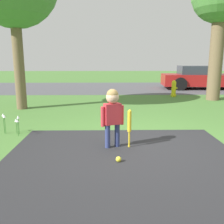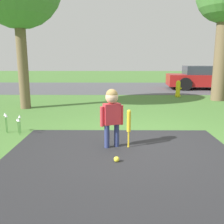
{
  "view_description": "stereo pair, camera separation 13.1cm",
  "coord_description": "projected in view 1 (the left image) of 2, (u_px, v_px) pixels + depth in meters",
  "views": [
    {
      "loc": [
        -0.64,
        -4.37,
        1.56
      ],
      "look_at": [
        -0.55,
        0.31,
        0.56
      ],
      "focal_mm": 40.0,
      "sensor_mm": 36.0,
      "label": 1
    },
    {
      "loc": [
        -0.51,
        -4.37,
        1.56
      ],
      "look_at": [
        -0.55,
        0.31,
        0.56
      ],
      "focal_mm": 40.0,
      "sensor_mm": 36.0,
      "label": 2
    }
  ],
  "objects": [
    {
      "name": "child",
      "position": [
        112.0,
        110.0,
        4.37
      ],
      "size": [
        0.41,
        0.25,
        1.06
      ],
      "rotation": [
        0.0,
        0.0,
        0.36
      ],
      "color": "navy",
      "rests_on": "ground"
    },
    {
      "name": "parked_car",
      "position": [
        200.0,
        78.0,
        13.34
      ],
      "size": [
        4.2,
        2.08,
        1.22
      ],
      "rotation": [
        0.0,
        0.0,
        -0.07
      ],
      "color": "maroon",
      "rests_on": "ground"
    },
    {
      "name": "baseball_bat",
      "position": [
        129.0,
        123.0,
        4.41
      ],
      "size": [
        0.07,
        0.07,
        0.7
      ],
      "color": "yellow",
      "rests_on": "ground"
    },
    {
      "name": "street_strip",
      "position": [
        119.0,
        87.0,
        14.03
      ],
      "size": [
        40.0,
        6.0,
        0.01
      ],
      "color": "#4C4C51",
      "rests_on": "ground"
    },
    {
      "name": "ground_plane",
      "position": [
        142.0,
        145.0,
        4.61
      ],
      "size": [
        60.0,
        60.0,
        0.0
      ],
      "primitive_type": "plane",
      "color": "#477533"
    },
    {
      "name": "fire_hydrant",
      "position": [
        174.0,
        89.0,
        10.5
      ],
      "size": [
        0.26,
        0.23,
        0.7
      ],
      "color": "yellow",
      "rests_on": "ground"
    },
    {
      "name": "flower_bed",
      "position": [
        12.0,
        119.0,
        5.22
      ],
      "size": [
        0.43,
        0.27,
        0.44
      ],
      "color": "#38702D",
      "rests_on": "ground"
    },
    {
      "name": "sports_ball",
      "position": [
        119.0,
        159.0,
        3.85
      ],
      "size": [
        0.09,
        0.09,
        0.09
      ],
      "color": "yellow",
      "rests_on": "ground"
    }
  ]
}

